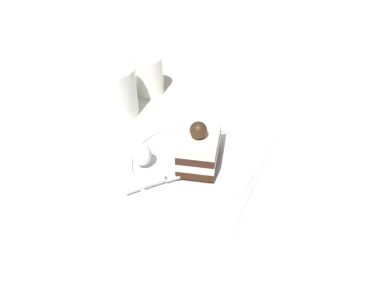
# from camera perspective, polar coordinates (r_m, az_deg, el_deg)

# --- Properties ---
(ground_plane) EXTENTS (2.40, 2.40, 0.00)m
(ground_plane) POSITION_cam_1_polar(r_m,az_deg,el_deg) (0.64, -1.17, -3.32)
(ground_plane) COLOR silver
(dessert_plate) EXTENTS (0.26, 0.26, 0.02)m
(dessert_plate) POSITION_cam_1_polar(r_m,az_deg,el_deg) (0.64, 0.00, -2.72)
(dessert_plate) COLOR white
(dessert_plate) RESTS_ON ground_plane
(cake_slice) EXTENTS (0.07, 0.10, 0.09)m
(cake_slice) POSITION_cam_1_polar(r_m,az_deg,el_deg) (0.61, 1.16, -0.01)
(cake_slice) COLOR #361B0C
(cake_slice) RESTS_ON dessert_plate
(whipped_cream_dollop) EXTENTS (0.03, 0.03, 0.04)m
(whipped_cream_dollop) POSITION_cam_1_polar(r_m,az_deg,el_deg) (0.61, -7.49, -1.59)
(whipped_cream_dollop) COLOR white
(whipped_cream_dollop) RESTS_ON dessert_plate
(fork) EXTENTS (0.09, 0.08, 0.00)m
(fork) POSITION_cam_1_polar(r_m,az_deg,el_deg) (0.59, -4.48, -5.45)
(fork) COLOR silver
(fork) RESTS_ON dessert_plate
(drink_glass_near) EXTENTS (0.06, 0.06, 0.08)m
(drink_glass_near) POSITION_cam_1_polar(r_m,az_deg,el_deg) (0.82, -6.49, 9.93)
(drink_glass_near) COLOR white
(drink_glass_near) RESTS_ON ground_plane
(drink_glass_far) EXTENTS (0.08, 0.08, 0.10)m
(drink_glass_far) POSITION_cam_1_polar(r_m,az_deg,el_deg) (0.76, -11.26, 7.31)
(drink_glass_far) COLOR white
(drink_glass_far) RESTS_ON ground_plane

